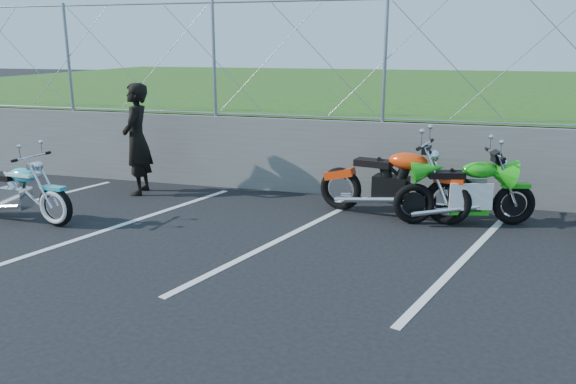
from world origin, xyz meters
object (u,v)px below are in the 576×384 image
(naked_orange, at_px, (394,185))
(sportbike_green, at_px, (467,194))
(cruiser_turquoise, at_px, (18,194))
(person_standing, at_px, (137,139))

(naked_orange, height_order, sportbike_green, naked_orange)
(sportbike_green, bearing_deg, cruiser_turquoise, -179.67)
(naked_orange, distance_m, sportbike_green, 1.05)
(cruiser_turquoise, distance_m, sportbike_green, 6.59)
(person_standing, bearing_deg, naked_orange, 74.31)
(cruiser_turquoise, relative_size, naked_orange, 0.88)
(sportbike_green, bearing_deg, person_standing, 163.06)
(cruiser_turquoise, xyz_separation_m, naked_orange, (5.34, 1.71, 0.09))
(naked_orange, bearing_deg, person_standing, -171.33)
(cruiser_turquoise, height_order, sportbike_green, sportbike_green)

